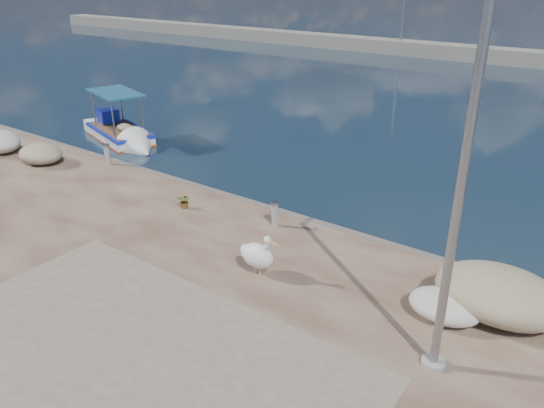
{
  "coord_description": "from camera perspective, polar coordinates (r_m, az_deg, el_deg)",
  "views": [
    {
      "loc": [
        7.79,
        -6.9,
        7.23
      ],
      "look_at": [
        0.0,
        3.8,
        1.3
      ],
      "focal_mm": 35.0,
      "sensor_mm": 36.0,
      "label": 1
    }
  ],
  "objects": [
    {
      "name": "ground",
      "position": [
        12.68,
        -10.36,
        -11.11
      ],
      "size": [
        1400.0,
        1400.0,
        0.0
      ],
      "primitive_type": "plane",
      "color": "#162635",
      "rests_on": "ground"
    },
    {
      "name": "quay_patch",
      "position": [
        10.33,
        -18.99,
        -18.14
      ],
      "size": [
        9.0,
        7.0,
        0.01
      ],
      "primitive_type": "cube",
      "color": "gray",
      "rests_on": "quay"
    },
    {
      "name": "breakwater",
      "position": [
        48.01,
        27.17,
        13.66
      ],
      "size": [
        120.0,
        2.2,
        7.5
      ],
      "color": "gray",
      "rests_on": "ground"
    },
    {
      "name": "boat_left",
      "position": [
        25.44,
        -16.04,
        7.14
      ],
      "size": [
        5.59,
        3.25,
        2.56
      ],
      "rotation": [
        0.0,
        0.0,
        -0.3
      ],
      "color": "white",
      "rests_on": "ground"
    },
    {
      "name": "pelican",
      "position": [
        12.55,
        -1.52,
        -5.51
      ],
      "size": [
        1.15,
        0.56,
        1.12
      ],
      "rotation": [
        0.0,
        0.0,
        -0.04
      ],
      "color": "tan",
      "rests_on": "quay"
    },
    {
      "name": "lamp_post",
      "position": [
        8.99,
        19.46,
        0.22
      ],
      "size": [
        0.44,
        0.96,
        7.0
      ],
      "color": "gray",
      "rests_on": "quay"
    },
    {
      "name": "bollard_near",
      "position": [
        14.94,
        0.3,
        -0.95
      ],
      "size": [
        0.24,
        0.24,
        0.73
      ],
      "color": "gray",
      "rests_on": "quay"
    },
    {
      "name": "bollard_far",
      "position": [
        20.66,
        -17.33,
        5.22
      ],
      "size": [
        0.25,
        0.25,
        0.77
      ],
      "color": "gray",
      "rests_on": "quay"
    },
    {
      "name": "potted_plant",
      "position": [
        16.33,
        -9.35,
        0.33
      ],
      "size": [
        0.5,
        0.47,
        0.46
      ],
      "primitive_type": "imported",
      "rotation": [
        0.0,
        0.0,
        0.31
      ],
      "color": "#33722D",
      "rests_on": "quay"
    },
    {
      "name": "net_pile_c",
      "position": [
        12.11,
        23.3,
        -8.92
      ],
      "size": [
        2.68,
        1.92,
        1.05
      ],
      "primitive_type": "ellipsoid",
      "color": "#C2B790",
      "rests_on": "quay"
    },
    {
      "name": "net_pile_d",
      "position": [
        11.79,
        18.08,
        -10.4
      ],
      "size": [
        1.52,
        1.14,
        0.57
      ],
      "primitive_type": "ellipsoid",
      "color": "silver",
      "rests_on": "quay"
    },
    {
      "name": "net_pile_b",
      "position": [
        21.7,
        -23.61,
        4.98
      ],
      "size": [
        1.81,
        1.41,
        0.71
      ],
      "primitive_type": "ellipsoid",
      "color": "#C2B790",
      "rests_on": "quay"
    }
  ]
}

